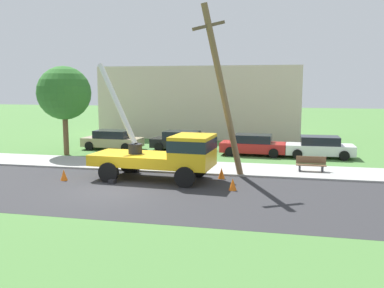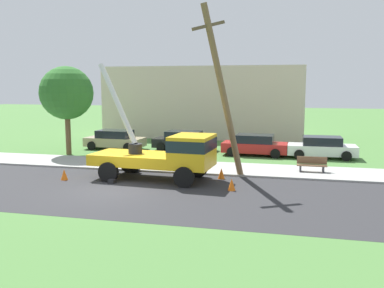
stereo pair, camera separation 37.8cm
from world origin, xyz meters
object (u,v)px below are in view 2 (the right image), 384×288
at_px(traffic_cone_ahead, 232,185).
at_px(parked_sedan_tan, 115,140).
at_px(utility_truck, 168,153).
at_px(roadside_tree_near, 67,93).
at_px(park_bench, 312,165).
at_px(traffic_cone_curbside, 221,173).
at_px(parked_sedan_red, 255,145).
at_px(parked_sedan_white, 322,147).
at_px(parked_sedan_black, 184,141).
at_px(leaning_utility_pole, 222,91).
at_px(traffic_cone_behind, 64,175).

xyz_separation_m(traffic_cone_ahead, parked_sedan_tan, (-10.29, 10.39, 0.43)).
bearing_deg(utility_truck, roadside_tree_near, 146.00).
relative_size(traffic_cone_ahead, park_bench, 0.35).
bearing_deg(traffic_cone_curbside, park_bench, 28.50).
height_order(utility_truck, roadside_tree_near, roadside_tree_near).
height_order(traffic_cone_ahead, roadside_tree_near, roadside_tree_near).
relative_size(parked_sedan_red, parked_sedan_white, 1.01).
height_order(traffic_cone_ahead, parked_sedan_red, parked_sedan_red).
bearing_deg(park_bench, traffic_cone_curbside, -151.50).
relative_size(traffic_cone_curbside, parked_sedan_white, 0.13).
bearing_deg(parked_sedan_black, parked_sedan_tan, -173.76).
bearing_deg(traffic_cone_ahead, roadside_tree_near, 149.26).
distance_m(parked_sedan_white, park_bench, 5.25).
height_order(parked_sedan_black, parked_sedan_red, same).
bearing_deg(parked_sedan_tan, parked_sedan_red, -2.02).
bearing_deg(utility_truck, parked_sedan_tan, 127.10).
bearing_deg(park_bench, parked_sedan_tan, 158.20).
bearing_deg(leaning_utility_pole, parked_sedan_red, 82.21).
xyz_separation_m(traffic_cone_curbside, parked_sedan_tan, (-9.43, 8.10, 0.43)).
xyz_separation_m(utility_truck, traffic_cone_curbside, (2.58, 0.96, -1.13)).
relative_size(traffic_cone_behind, parked_sedan_tan, 0.12).
distance_m(leaning_utility_pole, traffic_cone_curbside, 4.23).
xyz_separation_m(parked_sedan_black, parked_sedan_red, (5.27, -0.94, 0.00)).
relative_size(leaning_utility_pole, traffic_cone_curbside, 15.68).
xyz_separation_m(park_bench, roadside_tree_near, (-16.16, 2.61, 3.76)).
bearing_deg(park_bench, parked_sedan_black, 145.03).
height_order(parked_sedan_tan, parked_sedan_white, same).
bearing_deg(traffic_cone_behind, park_bench, 20.49).
distance_m(parked_sedan_red, parked_sedan_white, 4.39).
bearing_deg(roadside_tree_near, traffic_cone_curbside, -23.78).
xyz_separation_m(parked_sedan_black, roadside_tree_near, (-7.33, -3.57, 3.51)).
xyz_separation_m(traffic_cone_ahead, parked_sedan_red, (0.17, 10.02, 0.43)).
relative_size(traffic_cone_curbside, roadside_tree_near, 0.09).
xyz_separation_m(parked_sedan_red, roadside_tree_near, (-12.60, -2.63, 3.51)).
xyz_separation_m(traffic_cone_ahead, parked_sedan_black, (-5.10, 10.96, 0.43)).
bearing_deg(parked_sedan_white, traffic_cone_curbside, -125.23).
relative_size(parked_sedan_tan, roadside_tree_near, 0.74).
bearing_deg(leaning_utility_pole, traffic_cone_ahead, -70.36).
bearing_deg(parked_sedan_white, traffic_cone_behind, -143.37).
xyz_separation_m(parked_sedan_white, park_bench, (-0.83, -5.18, -0.25)).
bearing_deg(traffic_cone_curbside, parked_sedan_white, 54.77).
bearing_deg(traffic_cone_ahead, traffic_cone_behind, 178.85).
height_order(leaning_utility_pole, parked_sedan_red, leaning_utility_pole).
height_order(leaning_utility_pole, traffic_cone_curbside, leaning_utility_pole).
distance_m(utility_truck, traffic_cone_behind, 5.41).
bearing_deg(roadside_tree_near, leaning_utility_pole, -23.22).
relative_size(traffic_cone_behind, roadside_tree_near, 0.09).
relative_size(parked_sedan_black, park_bench, 2.83).
height_order(traffic_cone_ahead, parked_sedan_tan, parked_sedan_tan).
bearing_deg(parked_sedan_black, traffic_cone_ahead, -65.04).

